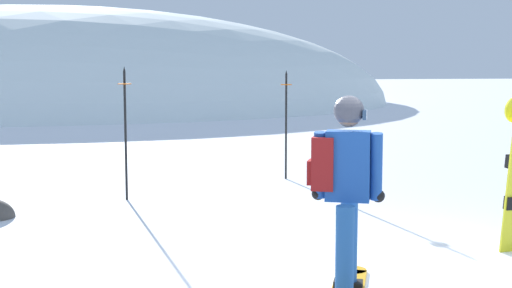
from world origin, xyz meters
TOP-DOWN VIEW (x-y plane):
  - ground_plane at (0.00, 0.00)m, footprint 300.00×300.00m
  - ridge_peak_main at (0.33, 37.02)m, footprint 39.13×35.22m
  - snowboarder_main at (-0.53, -0.29)m, footprint 1.11×1.60m
  - piste_marker_near at (-1.50, 4.76)m, footprint 0.20×0.20m
  - piste_marker_far at (1.50, 5.74)m, footprint 0.20×0.20m

SIDE VIEW (x-z plane):
  - ground_plane at x=0.00m, z-range 0.00..0.00m
  - ridge_peak_main at x=0.33m, z-range -5.67..5.67m
  - snowboarder_main at x=-0.53m, z-range 0.06..1.78m
  - piste_marker_far at x=1.50m, z-range 0.14..2.08m
  - piste_marker_near at x=-1.50m, z-range 0.14..2.13m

